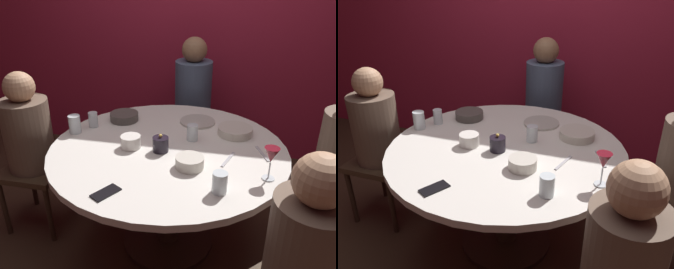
# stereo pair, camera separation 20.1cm
# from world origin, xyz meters

# --- Properties ---
(ground_plane) EXTENTS (8.00, 8.00, 0.00)m
(ground_plane) POSITION_xyz_m (0.00, 0.00, 0.00)
(ground_plane) COLOR #382619
(back_wall) EXTENTS (6.00, 0.10, 2.60)m
(back_wall) POSITION_xyz_m (0.00, 1.42, 1.30)
(back_wall) COLOR maroon
(back_wall) RESTS_ON ground
(dining_table) EXTENTS (1.41, 1.41, 0.73)m
(dining_table) POSITION_xyz_m (0.00, 0.00, 0.59)
(dining_table) COLOR silver
(dining_table) RESTS_ON ground
(seated_diner_left) EXTENTS (0.40, 0.40, 1.13)m
(seated_diner_left) POSITION_xyz_m (-0.94, 0.00, 0.70)
(seated_diner_left) COLOR #3F2D1E
(seated_diner_left) RESTS_ON ground
(seated_diner_back) EXTENTS (0.40, 0.40, 1.20)m
(seated_diner_back) POSITION_xyz_m (0.00, 1.00, 0.74)
(seated_diner_back) COLOR #3F2D1E
(seated_diner_back) RESTS_ON ground
(seated_diner_front_right) EXTENTS (0.57, 0.57, 1.13)m
(seated_diner_front_right) POSITION_xyz_m (0.69, -0.69, 0.70)
(seated_diner_front_right) COLOR #3F2D1E
(seated_diner_front_right) RESTS_ON ground
(candle_holder) EXTENTS (0.09, 0.09, 0.11)m
(candle_holder) POSITION_xyz_m (-0.03, -0.06, 0.77)
(candle_holder) COLOR black
(candle_holder) RESTS_ON dining_table
(wine_glass) EXTENTS (0.08, 0.08, 0.18)m
(wine_glass) POSITION_xyz_m (0.57, -0.23, 0.86)
(wine_glass) COLOR silver
(wine_glass) RESTS_ON dining_table
(dinner_plate) EXTENTS (0.24, 0.24, 0.01)m
(dinner_plate) POSITION_xyz_m (0.12, 0.40, 0.73)
(dinner_plate) COLOR #B2ADA3
(dinner_plate) RESTS_ON dining_table
(cell_phone) EXTENTS (0.13, 0.16, 0.01)m
(cell_phone) POSITION_xyz_m (-0.18, -0.53, 0.73)
(cell_phone) COLOR black
(cell_phone) RESTS_ON dining_table
(bowl_serving_large) EXTENTS (0.20, 0.20, 0.06)m
(bowl_serving_large) POSITION_xyz_m (-0.39, 0.32, 0.75)
(bowl_serving_large) COLOR #4C4742
(bowl_serving_large) RESTS_ON dining_table
(bowl_salad_center) EXTENTS (0.15, 0.15, 0.06)m
(bowl_salad_center) POSITION_xyz_m (0.16, -0.21, 0.76)
(bowl_salad_center) COLOR beige
(bowl_salad_center) RESTS_ON dining_table
(bowl_small_white) EXTENTS (0.12, 0.12, 0.07)m
(bowl_small_white) POSITION_xyz_m (-0.21, -0.06, 0.76)
(bowl_small_white) COLOR silver
(bowl_small_white) RESTS_ON dining_table
(bowl_sauce_side) EXTENTS (0.22, 0.22, 0.05)m
(bowl_sauce_side) POSITION_xyz_m (0.38, 0.26, 0.75)
(bowl_sauce_side) COLOR beige
(bowl_sauce_side) RESTS_ON dining_table
(cup_near_candle) EXTENTS (0.07, 0.07, 0.11)m
(cup_near_candle) POSITION_xyz_m (0.34, -0.40, 0.78)
(cup_near_candle) COLOR silver
(cup_near_candle) RESTS_ON dining_table
(cup_by_left_diner) EXTENTS (0.07, 0.07, 0.10)m
(cup_by_left_diner) POSITION_xyz_m (0.13, 0.12, 0.78)
(cup_by_left_diner) COLOR silver
(cup_by_left_diner) RESTS_ON dining_table
(cup_by_right_diner) EXTENTS (0.06, 0.06, 0.10)m
(cup_by_right_diner) POSITION_xyz_m (-0.55, 0.18, 0.78)
(cup_by_right_diner) COLOR silver
(cup_by_right_diner) RESTS_ON dining_table
(cup_center_front) EXTENTS (0.08, 0.08, 0.12)m
(cup_center_front) POSITION_xyz_m (-0.63, 0.06, 0.79)
(cup_center_front) COLOR silver
(cup_center_front) RESTS_ON dining_table
(fork_near_plate) EXTENTS (0.07, 0.18, 0.01)m
(fork_near_plate) POSITION_xyz_m (0.36, -0.08, 0.73)
(fork_near_plate) COLOR #B7B7BC
(fork_near_plate) RESTS_ON dining_table
(knife_near_plate) EXTENTS (0.08, 0.17, 0.01)m
(knife_near_plate) POSITION_xyz_m (0.55, 0.03, 0.73)
(knife_near_plate) COLOR #B7B7BC
(knife_near_plate) RESTS_ON dining_table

